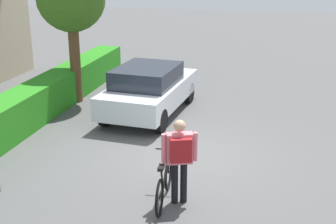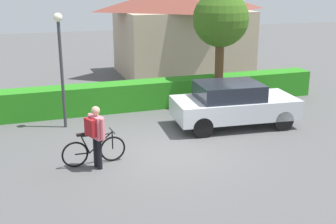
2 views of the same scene
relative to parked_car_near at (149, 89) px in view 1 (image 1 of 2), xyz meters
The scene contains 5 objects.
ground_plane 3.12m from the parked_car_near, 149.78° to the right, with size 60.00×60.00×0.00m, color #4F4F4F.
hedge_row 3.99m from the parked_car_near, 131.01° to the left, with size 14.84×0.90×1.02m, color #277E1B.
parked_car_near is the anchor object (origin of this frame).
bicycle 5.16m from the parked_car_near, 161.19° to the right, with size 1.71×0.50×0.90m.
person_rider 5.24m from the parked_car_near, 158.11° to the right, with size 0.47×0.63×1.67m.
Camera 1 is at (-9.83, -2.03, 4.49)m, focal length 49.28 mm.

